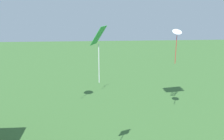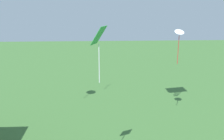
# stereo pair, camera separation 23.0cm
# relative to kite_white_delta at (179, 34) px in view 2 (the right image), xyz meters

# --- Properties ---
(kite_white_delta) EXTENTS (0.81, 0.76, 2.78)m
(kite_white_delta) POSITION_rel_kite_white_delta_xyz_m (0.00, 0.00, 0.00)
(kite_white_delta) COLOR white
(kite_green_diamond) EXTENTS (0.88, 0.97, 2.90)m
(kite_green_diamond) POSITION_rel_kite_white_delta_xyz_m (-6.26, -6.90, 0.55)
(kite_green_diamond) COLOR green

